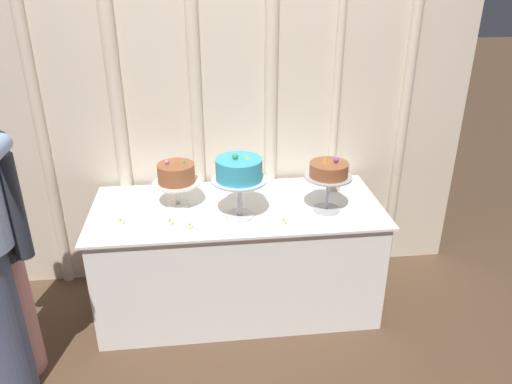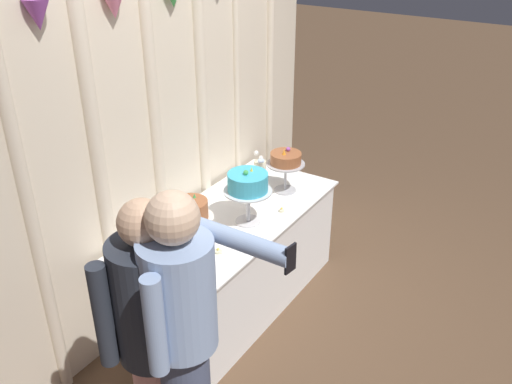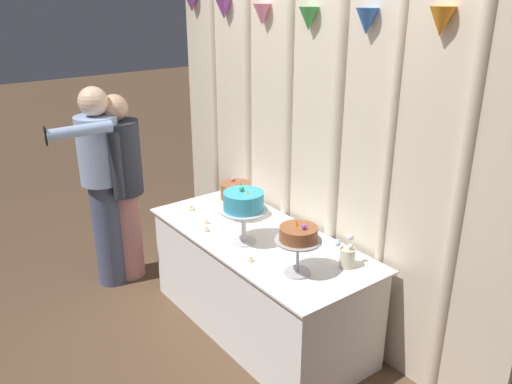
{
  "view_description": "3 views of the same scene",
  "coord_description": "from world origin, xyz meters",
  "px_view_note": "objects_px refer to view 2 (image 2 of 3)",
  "views": [
    {
      "loc": [
        -0.2,
        -2.59,
        2.08
      ],
      "look_at": [
        0.11,
        0.01,
        0.86
      ],
      "focal_mm": 34.68,
      "sensor_mm": 36.0,
      "label": 1
    },
    {
      "loc": [
        -2.64,
        -1.79,
        2.63
      ],
      "look_at": [
        0.19,
        0.02,
        0.86
      ],
      "focal_mm": 38.8,
      "sensor_mm": 36.0,
      "label": 2
    },
    {
      "loc": [
        2.56,
        -1.85,
        2.32
      ],
      "look_at": [
        -0.12,
        0.17,
        1.0
      ],
      "focal_mm": 36.63,
      "sensor_mm": 36.0,
      "label": 3
    }
  ],
  "objects_px": {
    "flower_vase": "(260,167)",
    "cake_display_leftmost": "(190,211)",
    "cake_display_center": "(248,185)",
    "tealight_near_left": "(218,251)",
    "cake_table": "(233,261)",
    "tealight_far_left": "(184,272)",
    "guest_girl_blue_dress": "(183,338)",
    "tealight_near_right": "(237,246)",
    "guest_man_pink_jacket": "(154,336)",
    "cake_display_rightmost": "(286,161)",
    "tealight_far_right": "(282,210)"
  },
  "relations": [
    {
      "from": "tealight_near_left",
      "to": "guest_girl_blue_dress",
      "type": "distance_m",
      "value": 0.97
    },
    {
      "from": "tealight_near_right",
      "to": "guest_man_pink_jacket",
      "type": "height_order",
      "value": "guest_man_pink_jacket"
    },
    {
      "from": "cake_display_rightmost",
      "to": "tealight_near_left",
      "type": "bearing_deg",
      "value": -176.09
    },
    {
      "from": "tealight_far_left",
      "to": "cake_display_rightmost",
      "type": "bearing_deg",
      "value": 1.09
    },
    {
      "from": "tealight_far_left",
      "to": "guest_man_pink_jacket",
      "type": "xyz_separation_m",
      "value": [
        -0.58,
        -0.3,
        0.11
      ]
    },
    {
      "from": "tealight_near_left",
      "to": "flower_vase",
      "type": "bearing_deg",
      "value": 18.84
    },
    {
      "from": "tealight_far_right",
      "to": "cake_display_leftmost",
      "type": "bearing_deg",
      "value": 152.78
    },
    {
      "from": "cake_table",
      "to": "tealight_far_left",
      "type": "xyz_separation_m",
      "value": [
        -0.68,
        -0.14,
        0.37
      ]
    },
    {
      "from": "cake_display_rightmost",
      "to": "cake_display_leftmost",
      "type": "bearing_deg",
      "value": 168.95
    },
    {
      "from": "cake_table",
      "to": "tealight_near_right",
      "type": "bearing_deg",
      "value": -139.49
    },
    {
      "from": "cake_display_center",
      "to": "guest_man_pink_jacket",
      "type": "relative_size",
      "value": 0.25
    },
    {
      "from": "cake_table",
      "to": "guest_man_pink_jacket",
      "type": "height_order",
      "value": "guest_man_pink_jacket"
    },
    {
      "from": "tealight_near_right",
      "to": "guest_man_pink_jacket",
      "type": "relative_size",
      "value": 0.02
    },
    {
      "from": "tealight_near_right",
      "to": "guest_girl_blue_dress",
      "type": "distance_m",
      "value": 1.04
    },
    {
      "from": "cake_table",
      "to": "flower_vase",
      "type": "relative_size",
      "value": 8.51
    },
    {
      "from": "guest_man_pink_jacket",
      "to": "tealight_far_right",
      "type": "bearing_deg",
      "value": 7.22
    },
    {
      "from": "tealight_near_right",
      "to": "guest_girl_blue_dress",
      "type": "xyz_separation_m",
      "value": [
        -0.96,
        -0.37,
        0.17
      ]
    },
    {
      "from": "tealight_near_left",
      "to": "tealight_far_right",
      "type": "xyz_separation_m",
      "value": [
        0.64,
        -0.07,
        0.0
      ]
    },
    {
      "from": "tealight_near_right",
      "to": "guest_girl_blue_dress",
      "type": "height_order",
      "value": "guest_girl_blue_dress"
    },
    {
      "from": "cake_display_center",
      "to": "flower_vase",
      "type": "bearing_deg",
      "value": 25.78
    },
    {
      "from": "tealight_far_left",
      "to": "guest_man_pink_jacket",
      "type": "distance_m",
      "value": 0.66
    },
    {
      "from": "cake_display_rightmost",
      "to": "guest_girl_blue_dress",
      "type": "height_order",
      "value": "guest_girl_blue_dress"
    },
    {
      "from": "cake_display_leftmost",
      "to": "tealight_far_left",
      "type": "height_order",
      "value": "cake_display_leftmost"
    },
    {
      "from": "flower_vase",
      "to": "tealight_far_left",
      "type": "relative_size",
      "value": 3.99
    },
    {
      "from": "flower_vase",
      "to": "tealight_near_right",
      "type": "xyz_separation_m",
      "value": [
        -0.93,
        -0.42,
        -0.06
      ]
    },
    {
      "from": "cake_display_leftmost",
      "to": "flower_vase",
      "type": "height_order",
      "value": "cake_display_leftmost"
    },
    {
      "from": "tealight_near_left",
      "to": "guest_girl_blue_dress",
      "type": "bearing_deg",
      "value": -152.91
    },
    {
      "from": "guest_girl_blue_dress",
      "to": "cake_display_leftmost",
      "type": "bearing_deg",
      "value": 36.96
    },
    {
      "from": "tealight_far_right",
      "to": "guest_man_pink_jacket",
      "type": "relative_size",
      "value": 0.02
    },
    {
      "from": "tealight_far_left",
      "to": "tealight_near_left",
      "type": "bearing_deg",
      "value": -8.21
    },
    {
      "from": "cake_display_leftmost",
      "to": "cake_display_center",
      "type": "xyz_separation_m",
      "value": [
        0.36,
        -0.19,
        0.08
      ]
    },
    {
      "from": "flower_vase",
      "to": "cake_display_leftmost",
      "type": "bearing_deg",
      "value": -173.14
    },
    {
      "from": "tealight_far_left",
      "to": "guest_girl_blue_dress",
      "type": "relative_size",
      "value": 0.03
    },
    {
      "from": "cake_display_leftmost",
      "to": "tealight_near_right",
      "type": "bearing_deg",
      "value": -77.22
    },
    {
      "from": "cake_display_leftmost",
      "to": "guest_girl_blue_dress",
      "type": "relative_size",
      "value": 0.18
    },
    {
      "from": "tealight_near_right",
      "to": "guest_man_pink_jacket",
      "type": "distance_m",
      "value": 0.99
    },
    {
      "from": "guest_man_pink_jacket",
      "to": "guest_girl_blue_dress",
      "type": "distance_m",
      "value": 0.18
    },
    {
      "from": "guest_man_pink_jacket",
      "to": "cake_display_rightmost",
      "type": "bearing_deg",
      "value": 10.38
    },
    {
      "from": "flower_vase",
      "to": "guest_girl_blue_dress",
      "type": "xyz_separation_m",
      "value": [
        -1.89,
        -0.79,
        0.11
      ]
    },
    {
      "from": "cake_display_center",
      "to": "tealight_far_left",
      "type": "xyz_separation_m",
      "value": [
        -0.68,
        -0.01,
        -0.27
      ]
    },
    {
      "from": "cake_table",
      "to": "cake_display_center",
      "type": "xyz_separation_m",
      "value": [
        0.01,
        -0.13,
        0.64
      ]
    },
    {
      "from": "tealight_far_left",
      "to": "tealight_near_right",
      "type": "height_order",
      "value": "tealight_near_right"
    },
    {
      "from": "cake_display_rightmost",
      "to": "flower_vase",
      "type": "relative_size",
      "value": 1.67
    },
    {
      "from": "flower_vase",
      "to": "tealight_far_right",
      "type": "bearing_deg",
      "value": -133.05
    },
    {
      "from": "cake_display_center",
      "to": "cake_display_rightmost",
      "type": "bearing_deg",
      "value": 1.82
    },
    {
      "from": "cake_table",
      "to": "tealight_near_left",
      "type": "xyz_separation_m",
      "value": [
        -0.4,
        -0.18,
        0.37
      ]
    },
    {
      "from": "flower_vase",
      "to": "guest_man_pink_jacket",
      "type": "xyz_separation_m",
      "value": [
        -1.9,
        -0.62,
        0.05
      ]
    },
    {
      "from": "cake_table",
      "to": "cake_display_rightmost",
      "type": "relative_size",
      "value": 5.1
    },
    {
      "from": "guest_girl_blue_dress",
      "to": "cake_display_center",
      "type": "bearing_deg",
      "value": 21.0
    },
    {
      "from": "cake_display_center",
      "to": "tealight_near_left",
      "type": "height_order",
      "value": "cake_display_center"
    }
  ]
}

